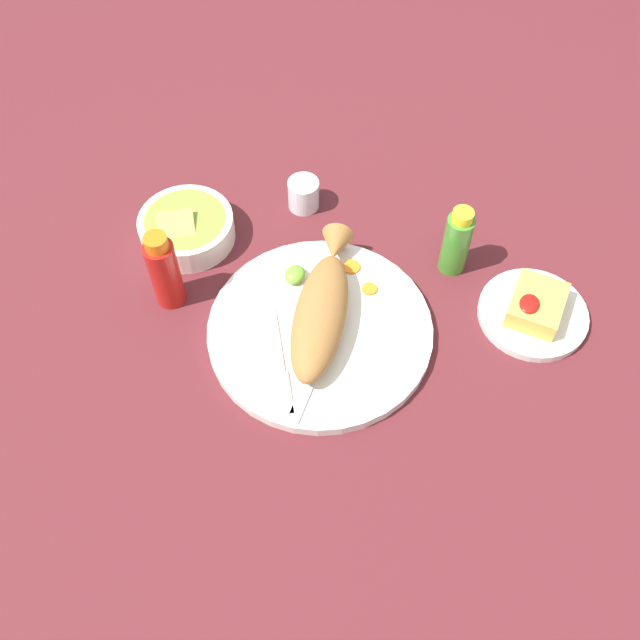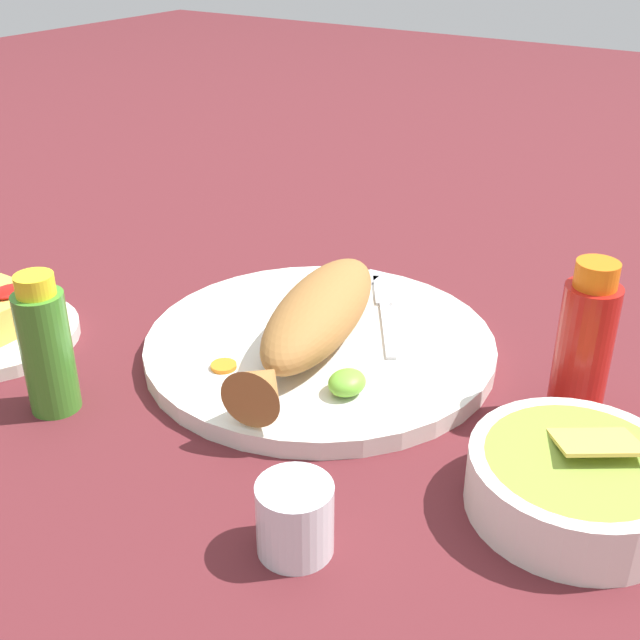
{
  "view_description": "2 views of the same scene",
  "coord_description": "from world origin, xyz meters",
  "px_view_note": "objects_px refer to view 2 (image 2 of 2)",
  "views": [
    {
      "loc": [
        0.56,
        0.24,
        0.94
      ],
      "look_at": [
        0.0,
        0.0,
        0.04
      ],
      "focal_mm": 40.0,
      "sensor_mm": 36.0,
      "label": 1
    },
    {
      "loc": [
        -0.59,
        -0.39,
        0.41
      ],
      "look_at": [
        0.0,
        0.0,
        0.04
      ],
      "focal_mm": 45.0,
      "sensor_mm": 36.0,
      "label": 2
    }
  ],
  "objects_px": {
    "hot_sauce_bottle_red": "(584,347)",
    "salt_cup": "(295,522)",
    "main_plate": "(320,345)",
    "hot_sauce_bottle_green": "(46,347)",
    "fork_near": "(345,298)",
    "guacamole_bowl": "(575,480)",
    "fork_far": "(385,308)",
    "fried_fish": "(314,319)"
  },
  "relations": [
    {
      "from": "fork_far",
      "to": "fried_fish",
      "type": "bearing_deg",
      "value": 136.37
    },
    {
      "from": "fork_near",
      "to": "hot_sauce_bottle_red",
      "type": "xyz_separation_m",
      "value": [
        -0.05,
        -0.27,
        0.05
      ]
    },
    {
      "from": "hot_sauce_bottle_green",
      "to": "salt_cup",
      "type": "relative_size",
      "value": 2.37
    },
    {
      "from": "main_plate",
      "to": "fork_far",
      "type": "distance_m",
      "value": 0.09
    },
    {
      "from": "fried_fish",
      "to": "salt_cup",
      "type": "bearing_deg",
      "value": -162.68
    },
    {
      "from": "hot_sauce_bottle_red",
      "to": "guacamole_bowl",
      "type": "height_order",
      "value": "hot_sauce_bottle_red"
    },
    {
      "from": "fork_far",
      "to": "hot_sauce_bottle_red",
      "type": "distance_m",
      "value": 0.24
    },
    {
      "from": "fried_fish",
      "to": "main_plate",
      "type": "bearing_deg",
      "value": 0.0
    },
    {
      "from": "guacamole_bowl",
      "to": "main_plate",
      "type": "bearing_deg",
      "value": 72.59
    },
    {
      "from": "hot_sauce_bottle_green",
      "to": "salt_cup",
      "type": "height_order",
      "value": "hot_sauce_bottle_green"
    },
    {
      "from": "main_plate",
      "to": "fork_near",
      "type": "relative_size",
      "value": 1.89
    },
    {
      "from": "salt_cup",
      "to": "guacamole_bowl",
      "type": "height_order",
      "value": "guacamole_bowl"
    },
    {
      "from": "fried_fish",
      "to": "fork_near",
      "type": "relative_size",
      "value": 1.58
    },
    {
      "from": "fork_near",
      "to": "guacamole_bowl",
      "type": "xyz_separation_m",
      "value": [
        -0.18,
        -0.31,
        0.01
      ]
    },
    {
      "from": "hot_sauce_bottle_green",
      "to": "guacamole_bowl",
      "type": "relative_size",
      "value": 0.82
    },
    {
      "from": "hot_sauce_bottle_red",
      "to": "salt_cup",
      "type": "bearing_deg",
      "value": 157.67
    },
    {
      "from": "fork_far",
      "to": "hot_sauce_bottle_red",
      "type": "xyz_separation_m",
      "value": [
        -0.06,
        -0.22,
        0.05
      ]
    },
    {
      "from": "fried_fish",
      "to": "fork_near",
      "type": "xyz_separation_m",
      "value": [
        0.1,
        0.03,
        -0.03
      ]
    },
    {
      "from": "fried_fish",
      "to": "guacamole_bowl",
      "type": "distance_m",
      "value": 0.29
    },
    {
      "from": "salt_cup",
      "to": "fork_far",
      "type": "bearing_deg",
      "value": 18.88
    },
    {
      "from": "fried_fish",
      "to": "fork_near",
      "type": "bearing_deg",
      "value": 1.79
    },
    {
      "from": "main_plate",
      "to": "hot_sauce_bottle_green",
      "type": "bearing_deg",
      "value": 145.37
    },
    {
      "from": "main_plate",
      "to": "fried_fish",
      "type": "xyz_separation_m",
      "value": [
        -0.02,
        -0.0,
        0.04
      ]
    },
    {
      "from": "salt_cup",
      "to": "hot_sauce_bottle_green",
      "type": "bearing_deg",
      "value": 84.54
    },
    {
      "from": "hot_sauce_bottle_red",
      "to": "hot_sauce_bottle_green",
      "type": "height_order",
      "value": "hot_sauce_bottle_red"
    },
    {
      "from": "hot_sauce_bottle_red",
      "to": "salt_cup",
      "type": "distance_m",
      "value": 0.3
    },
    {
      "from": "main_plate",
      "to": "guacamole_bowl",
      "type": "relative_size",
      "value": 2.19
    },
    {
      "from": "main_plate",
      "to": "guacamole_bowl",
      "type": "distance_m",
      "value": 0.3
    },
    {
      "from": "salt_cup",
      "to": "main_plate",
      "type": "bearing_deg",
      "value": 29.73
    },
    {
      "from": "hot_sauce_bottle_green",
      "to": "guacamole_bowl",
      "type": "xyz_separation_m",
      "value": [
        0.12,
        -0.43,
        -0.03
      ]
    },
    {
      "from": "fork_near",
      "to": "salt_cup",
      "type": "xyz_separation_m",
      "value": [
        -0.33,
        -0.16,
        0.0
      ]
    },
    {
      "from": "fried_fish",
      "to": "guacamole_bowl",
      "type": "bearing_deg",
      "value": -118.05
    },
    {
      "from": "main_plate",
      "to": "hot_sauce_bottle_green",
      "type": "height_order",
      "value": "hot_sauce_bottle_green"
    },
    {
      "from": "main_plate",
      "to": "salt_cup",
      "type": "xyz_separation_m",
      "value": [
        -0.24,
        -0.14,
        0.02
      ]
    },
    {
      "from": "main_plate",
      "to": "hot_sauce_bottle_red",
      "type": "bearing_deg",
      "value": -82.42
    },
    {
      "from": "main_plate",
      "to": "fork_near",
      "type": "distance_m",
      "value": 0.09
    },
    {
      "from": "hot_sauce_bottle_red",
      "to": "fork_near",
      "type": "bearing_deg",
      "value": 78.85
    },
    {
      "from": "main_plate",
      "to": "fried_fish",
      "type": "distance_m",
      "value": 0.04
    },
    {
      "from": "fork_far",
      "to": "salt_cup",
      "type": "height_order",
      "value": "salt_cup"
    },
    {
      "from": "salt_cup",
      "to": "fried_fish",
      "type": "bearing_deg",
      "value": 30.76
    },
    {
      "from": "main_plate",
      "to": "fried_fish",
      "type": "height_order",
      "value": "fried_fish"
    },
    {
      "from": "fork_far",
      "to": "hot_sauce_bottle_green",
      "type": "height_order",
      "value": "hot_sauce_bottle_green"
    }
  ]
}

